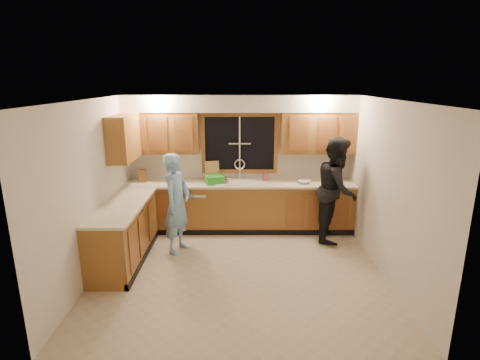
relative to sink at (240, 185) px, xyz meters
name	(u,v)px	position (x,y,z in m)	size (l,w,h in m)	color
floor	(240,270)	(0.00, -1.60, -0.86)	(4.20, 4.20, 0.00)	#B8A58E
ceiling	(240,100)	(0.00, -1.60, 1.64)	(4.20, 4.20, 0.00)	white
wall_back	(240,162)	(0.00, 0.30, 0.39)	(4.20, 4.20, 0.00)	silver
wall_left	(91,190)	(-2.10, -1.60, 0.39)	(3.80, 3.80, 0.00)	silver
wall_right	(388,190)	(2.10, -1.60, 0.39)	(3.80, 3.80, 0.00)	silver
base_cabinets_back	(240,207)	(0.00, 0.00, -0.42)	(4.20, 0.60, 0.88)	#99622C
base_cabinets_left	(124,233)	(-1.80, -1.25, -0.42)	(0.60, 1.90, 0.88)	#99622C
countertop_back	(240,184)	(0.00, -0.02, 0.04)	(4.20, 0.63, 0.04)	beige
countertop_left	(123,205)	(-1.79, -1.25, 0.04)	(0.63, 1.90, 0.04)	beige
upper_cabinets_left	(162,133)	(-1.43, 0.13, 0.96)	(1.35, 0.33, 0.75)	#99622C
upper_cabinets_right	(318,133)	(1.43, 0.13, 0.96)	(1.35, 0.33, 0.75)	#99622C
upper_cabinets_return	(123,138)	(-1.94, -0.48, 0.96)	(0.33, 0.90, 0.75)	#99622C
soffit	(240,103)	(0.00, 0.12, 1.49)	(4.20, 0.35, 0.30)	white
window_frame	(240,144)	(0.00, 0.29, 0.74)	(1.44, 0.03, 1.14)	black
sink	(240,185)	(0.00, 0.00, 0.00)	(0.86, 0.52, 0.57)	white
dishwasher	(195,209)	(-0.85, -0.01, -0.45)	(0.60, 0.56, 0.82)	white
stove	(112,249)	(-1.80, -1.82, -0.41)	(0.58, 0.75, 0.90)	white
man	(177,204)	(-1.01, -0.94, -0.04)	(0.60, 0.39, 1.65)	#73AAD9
woman	(337,189)	(1.69, -0.44, 0.05)	(0.89, 0.69, 1.83)	black
knife_block	(143,176)	(-1.80, 0.04, 0.17)	(0.13, 0.11, 0.23)	brown
cutting_board	(212,170)	(-0.52, 0.22, 0.23)	(0.27, 0.02, 0.36)	tan
dish_crate	(214,180)	(-0.46, -0.07, 0.13)	(0.31, 0.29, 0.15)	green
soap_bottle	(265,175)	(0.49, 0.19, 0.14)	(0.08, 0.08, 0.18)	#E05581
bowl	(304,182)	(1.19, -0.07, 0.08)	(0.21, 0.21, 0.05)	silver
can_left	(226,182)	(-0.24, -0.21, 0.11)	(0.06, 0.06, 0.11)	#BDB391
can_right	(226,180)	(-0.26, -0.08, 0.12)	(0.07, 0.07, 0.12)	#BDB391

